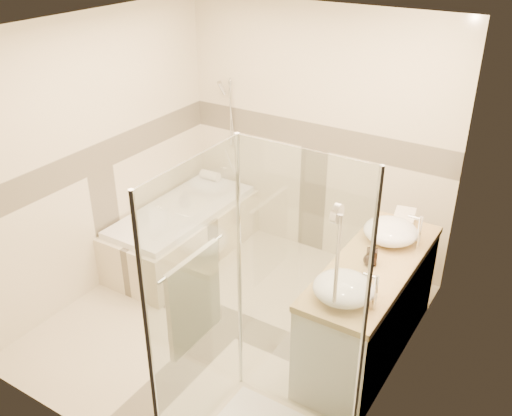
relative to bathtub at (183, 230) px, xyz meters
The scene contains 12 objects.
room 1.57m from the bathtub, 30.53° to the right, with size 2.82×3.02×2.52m.
bathtub is the anchor object (origin of this frame).
vanity 2.18m from the bathtub, ahead, with size 0.58×1.62×0.85m.
shower_enclosure 2.47m from the bathtub, 41.10° to the right, with size 0.96×0.93×2.04m.
vessel_sink_near 2.22m from the bathtub, ahead, with size 0.43×0.43×0.17m, color white.
vessel_sink_far 2.39m from the bathtub, 22.64° to the right, with size 0.42×0.42×0.17m, color white.
faucet_near 2.45m from the bathtub, ahead, with size 0.12×0.03×0.28m.
faucet_far 2.60m from the bathtub, 20.74° to the right, with size 0.11×0.03×0.27m.
amenity_bottle_a 2.25m from the bathtub, 10.03° to the right, with size 0.08×0.08×0.18m, color black.
amenity_bottle_b 2.25m from the bathtub, 10.71° to the right, with size 0.10×0.10×0.13m, color black.
folded_towels 2.24m from the bathtub, ahead, with size 0.17×0.28×0.09m, color white.
rolled_towel 0.77m from the bathtub, 102.64° to the left, with size 0.10×0.10×0.22m, color white.
Camera 1 is at (2.28, -3.23, 3.21)m, focal length 40.00 mm.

